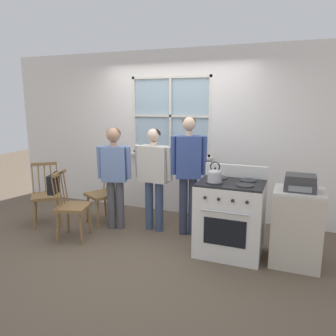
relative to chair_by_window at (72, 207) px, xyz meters
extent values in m
plane|color=brown|center=(0.98, 0.18, -0.45)|extent=(16.00, 16.00, 0.00)
cube|color=white|center=(-1.03, 1.58, 0.90)|extent=(2.39, 0.06, 2.70)
cube|color=white|center=(2.86, 1.58, 0.90)|extent=(2.63, 0.06, 2.70)
cube|color=white|center=(0.86, 1.58, 0.05)|extent=(1.38, 0.06, 1.00)
cube|color=white|center=(0.86, 1.58, 2.04)|extent=(1.38, 0.06, 0.41)
cube|color=silver|center=(0.86, 1.50, 0.54)|extent=(1.44, 0.10, 0.03)
cube|color=#9EB7C6|center=(0.86, 1.59, 1.19)|extent=(1.32, 0.01, 1.23)
cube|color=silver|center=(0.86, 1.56, 1.19)|extent=(0.04, 0.02, 1.29)
cube|color=silver|center=(0.86, 1.56, 1.19)|extent=(1.38, 0.02, 0.04)
cube|color=silver|center=(0.19, 1.56, 1.19)|extent=(0.04, 0.03, 1.29)
cube|color=silver|center=(1.53, 1.56, 1.19)|extent=(0.04, 0.03, 1.29)
cube|color=silver|center=(0.86, 1.56, 1.82)|extent=(1.38, 0.03, 0.04)
cube|color=silver|center=(0.86, 1.56, 0.57)|extent=(1.38, 0.03, 0.04)
cube|color=olive|center=(0.02, 0.01, 0.00)|extent=(0.50, 0.51, 0.04)
cylinder|color=olive|center=(0.22, -0.12, -0.23)|extent=(0.08, 0.07, 0.44)
cylinder|color=olive|center=(0.13, 0.21, -0.23)|extent=(0.07, 0.08, 0.44)
cylinder|color=olive|center=(-0.09, -0.20, -0.23)|extent=(0.07, 0.08, 0.44)
cylinder|color=olive|center=(-0.18, 0.13, -0.23)|extent=(0.08, 0.07, 0.44)
cylinder|color=olive|center=(-0.09, -0.21, 0.23)|extent=(0.07, 0.03, 0.46)
cylinder|color=olive|center=(-0.12, -0.13, 0.23)|extent=(0.07, 0.03, 0.46)
cylinder|color=olive|center=(-0.14, -0.04, 0.23)|extent=(0.07, 0.03, 0.46)
cylinder|color=olive|center=(-0.17, 0.05, 0.23)|extent=(0.07, 0.03, 0.46)
cylinder|color=olive|center=(-0.19, 0.13, 0.23)|extent=(0.07, 0.03, 0.46)
cube|color=olive|center=(-0.14, -0.04, 0.48)|extent=(0.14, 0.38, 0.04)
cube|color=olive|center=(-0.70, 0.29, 0.00)|extent=(0.58, 0.58, 0.04)
cylinder|color=olive|center=(-0.72, 0.06, -0.23)|extent=(0.05, 0.09, 0.44)
cylinder|color=olive|center=(-0.47, 0.28, -0.23)|extent=(0.09, 0.05, 0.44)
cylinder|color=olive|center=(-0.93, 0.30, -0.23)|extent=(0.09, 0.05, 0.44)
cylinder|color=olive|center=(-0.68, 0.52, -0.23)|extent=(0.05, 0.09, 0.44)
cylinder|color=olive|center=(-0.95, 0.30, 0.23)|extent=(0.06, 0.06, 0.46)
cylinder|color=olive|center=(-0.88, 0.36, 0.23)|extent=(0.06, 0.06, 0.46)
cylinder|color=olive|center=(-0.81, 0.42, 0.23)|extent=(0.06, 0.06, 0.46)
cylinder|color=olive|center=(-0.74, 0.48, 0.23)|extent=(0.06, 0.06, 0.46)
cylinder|color=olive|center=(-0.68, 0.53, 0.23)|extent=(0.06, 0.06, 0.46)
cube|color=olive|center=(-0.81, 0.42, 0.48)|extent=(0.31, 0.28, 0.04)
cube|color=olive|center=(0.05, 0.66, 0.00)|extent=(0.56, 0.55, 0.04)
cylinder|color=olive|center=(-0.18, 0.60, -0.23)|extent=(0.09, 0.06, 0.44)
cylinder|color=olive|center=(0.12, 0.44, -0.23)|extent=(0.06, 0.09, 0.44)
cylinder|color=olive|center=(-0.03, 0.89, -0.23)|extent=(0.06, 0.09, 0.44)
cylinder|color=olive|center=(0.27, 0.73, -0.23)|extent=(0.09, 0.06, 0.44)
cylinder|color=olive|center=(-0.03, 0.90, 0.23)|extent=(0.05, 0.07, 0.46)
cylinder|color=olive|center=(0.05, 0.86, 0.23)|extent=(0.05, 0.07, 0.46)
cylinder|color=olive|center=(0.13, 0.81, 0.23)|extent=(0.05, 0.07, 0.46)
cylinder|color=olive|center=(0.21, 0.77, 0.23)|extent=(0.05, 0.07, 0.46)
cylinder|color=olive|center=(0.29, 0.73, 0.23)|extent=(0.05, 0.07, 0.46)
cube|color=olive|center=(0.13, 0.81, 0.48)|extent=(0.35, 0.21, 0.04)
cylinder|color=#4C4C51|center=(0.31, 0.53, -0.08)|extent=(0.12, 0.12, 0.73)
cylinder|color=#4C4C51|center=(0.43, 0.57, -0.08)|extent=(0.12, 0.12, 0.73)
cube|color=#6B84B7|center=(0.37, 0.55, 0.54)|extent=(0.39, 0.30, 0.52)
cylinder|color=#6B84B7|center=(0.17, 0.47, 0.56)|extent=(0.10, 0.13, 0.48)
cylinder|color=#6B84B7|center=(0.58, 0.59, 0.56)|extent=(0.10, 0.13, 0.48)
cylinder|color=tan|center=(0.37, 0.55, 0.83)|extent=(0.10, 0.10, 0.06)
sphere|color=tan|center=(0.37, 0.55, 0.96)|extent=(0.20, 0.20, 0.20)
ellipsoid|color=brown|center=(0.37, 0.56, 0.98)|extent=(0.21, 0.21, 0.17)
cylinder|color=#384766|center=(0.85, 0.71, -0.08)|extent=(0.12, 0.12, 0.74)
cylinder|color=#384766|center=(1.02, 0.69, -0.08)|extent=(0.12, 0.12, 0.74)
cube|color=beige|center=(0.93, 0.70, 0.55)|extent=(0.45, 0.24, 0.52)
cylinder|color=beige|center=(0.68, 0.70, 0.57)|extent=(0.08, 0.12, 0.48)
cylinder|color=beige|center=(1.19, 0.66, 0.57)|extent=(0.08, 0.12, 0.48)
cylinder|color=beige|center=(0.93, 0.70, 0.84)|extent=(0.10, 0.10, 0.06)
sphere|color=beige|center=(0.93, 0.70, 0.97)|extent=(0.18, 0.18, 0.18)
ellipsoid|color=black|center=(0.94, 0.71, 0.98)|extent=(0.19, 0.19, 0.15)
cylinder|color=#2D3347|center=(1.38, 0.71, -0.03)|extent=(0.12, 0.12, 0.84)
cylinder|color=#2D3347|center=(1.51, 0.76, -0.03)|extent=(0.12, 0.12, 0.84)
cube|color=#384C8E|center=(1.45, 0.73, 0.68)|extent=(0.39, 0.31, 0.59)
cylinder|color=#384C8E|center=(1.25, 0.65, 0.70)|extent=(0.11, 0.13, 0.54)
cylinder|color=#384C8E|center=(1.65, 0.78, 0.70)|extent=(0.11, 0.13, 0.54)
cylinder|color=beige|center=(1.45, 0.73, 1.01)|extent=(0.10, 0.10, 0.07)
sphere|color=beige|center=(1.45, 0.73, 1.13)|extent=(0.18, 0.18, 0.18)
ellipsoid|color=#332319|center=(1.44, 0.75, 1.15)|extent=(0.19, 0.19, 0.15)
cube|color=white|center=(2.12, 0.35, 0.00)|extent=(0.80, 0.64, 0.90)
cube|color=black|center=(2.12, 0.35, 0.46)|extent=(0.78, 0.61, 0.02)
cylinder|color=#2D2D30|center=(1.94, 0.22, 0.48)|extent=(0.20, 0.20, 0.02)
cylinder|color=#2D2D30|center=(2.30, 0.22, 0.48)|extent=(0.20, 0.20, 0.02)
cylinder|color=#2D2D30|center=(1.94, 0.48, 0.48)|extent=(0.20, 0.20, 0.02)
cylinder|color=#2D2D30|center=(2.30, 0.48, 0.48)|extent=(0.20, 0.20, 0.02)
cube|color=white|center=(2.12, 0.64, 0.55)|extent=(0.80, 0.06, 0.16)
cube|color=black|center=(2.12, 0.03, -0.05)|extent=(0.49, 0.01, 0.32)
cylinder|color=silver|center=(2.12, 0.01, 0.20)|extent=(0.56, 0.02, 0.02)
cylinder|color=#232326|center=(1.88, 0.02, 0.34)|extent=(0.04, 0.02, 0.04)
cylinder|color=#232326|center=(2.04, 0.02, 0.34)|extent=(0.04, 0.02, 0.04)
cylinder|color=#232326|center=(2.20, 0.02, 0.34)|extent=(0.04, 0.02, 0.04)
cylinder|color=#232326|center=(2.36, 0.02, 0.34)|extent=(0.04, 0.02, 0.04)
cylinder|color=#B7B7BC|center=(1.94, 0.22, 0.55)|extent=(0.17, 0.17, 0.12)
ellipsoid|color=#B7B7BC|center=(1.94, 0.22, 0.61)|extent=(0.16, 0.16, 0.07)
sphere|color=black|center=(1.94, 0.22, 0.65)|extent=(0.03, 0.03, 0.03)
cylinder|color=#B7B7BC|center=(2.02, 0.22, 0.57)|extent=(0.08, 0.03, 0.07)
torus|color=black|center=(1.94, 0.22, 0.67)|extent=(0.12, 0.01, 0.12)
cylinder|color=beige|center=(1.14, 1.49, 0.61)|extent=(0.13, 0.13, 0.11)
cylinder|color=#33261C|center=(1.14, 1.49, 0.65)|extent=(0.11, 0.11, 0.01)
cone|color=#2D7038|center=(1.15, 1.50, 0.73)|extent=(0.05, 0.04, 0.14)
cone|color=#2D7038|center=(1.12, 1.51, 0.70)|extent=(0.05, 0.05, 0.09)
cone|color=#2D7038|center=(1.13, 1.47, 0.71)|extent=(0.04, 0.06, 0.10)
cube|color=black|center=(-0.23, -0.06, 0.32)|extent=(0.15, 0.24, 0.26)
torus|color=black|center=(-0.15, -0.04, 0.49)|extent=(0.15, 0.15, 0.01)
cube|color=beige|center=(2.89, 0.36, -0.02)|extent=(0.55, 0.50, 0.87)
cube|color=beige|center=(2.89, 0.36, 0.43)|extent=(0.55, 0.50, 0.03)
cube|color=#38383A|center=(2.89, 0.34, 0.50)|extent=(0.34, 0.28, 0.10)
cube|color=#38383A|center=(2.89, 0.34, 0.59)|extent=(0.32, 0.27, 0.08)
cube|color=gray|center=(2.89, 0.20, 0.50)|extent=(0.24, 0.01, 0.06)
camera|label=1|loc=(2.81, -3.51, 1.45)|focal=35.00mm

